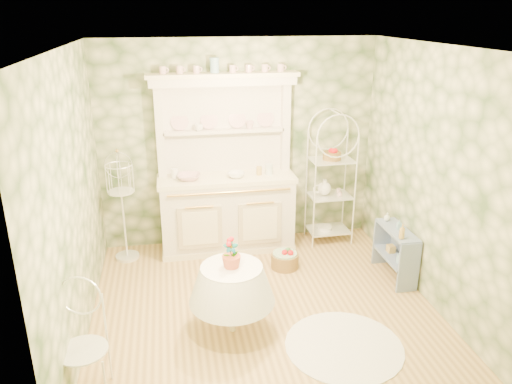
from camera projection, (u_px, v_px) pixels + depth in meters
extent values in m
plane|color=tan|center=(264.00, 308.00, 5.34)|extent=(3.60, 3.60, 0.00)
plane|color=white|center=(266.00, 47.00, 4.41)|extent=(3.60, 3.60, 0.00)
plane|color=beige|center=(73.00, 202.00, 4.58)|extent=(3.60, 3.60, 0.00)
plane|color=beige|center=(435.00, 180.00, 5.18)|extent=(3.60, 3.60, 0.00)
plane|color=beige|center=(238.00, 144.00, 6.54)|extent=(3.60, 3.60, 0.00)
plane|color=beige|center=(319.00, 284.00, 3.22)|extent=(3.60, 3.60, 0.00)
cube|color=white|center=(226.00, 166.00, 6.32)|extent=(1.87, 0.61, 2.29)
cube|color=white|center=(330.00, 182.00, 6.66)|extent=(0.53, 0.39, 1.70)
cube|color=#7386AA|center=(395.00, 253.00, 5.89)|extent=(0.29, 0.72, 0.61)
cylinder|color=white|center=(232.00, 303.00, 4.87)|extent=(0.69, 0.69, 0.63)
cube|color=white|center=(82.00, 345.00, 3.97)|extent=(0.55, 0.55, 1.01)
cube|color=white|center=(122.00, 206.00, 6.18)|extent=(0.36, 0.36, 1.45)
cylinder|color=olive|center=(285.00, 260.00, 6.16)|extent=(0.36, 0.36, 0.20)
cylinder|color=white|center=(344.00, 346.00, 4.74)|extent=(1.42, 1.42, 0.01)
imported|color=white|center=(189.00, 179.00, 6.24)|extent=(0.32, 0.32, 0.07)
imported|color=white|center=(236.00, 177.00, 6.32)|extent=(0.28, 0.28, 0.07)
imported|color=white|center=(199.00, 128.00, 6.25)|extent=(0.14, 0.14, 0.09)
imported|color=white|center=(250.00, 126.00, 6.36)|extent=(0.12, 0.12, 0.10)
imported|color=#3F7238|center=(231.00, 255.00, 4.68)|extent=(0.15, 0.11, 0.27)
imported|color=#B89746|center=(402.00, 233.00, 5.53)|extent=(0.07, 0.07, 0.17)
imported|color=#7FAFC4|center=(399.00, 226.00, 5.77)|extent=(0.06, 0.06, 0.12)
imported|color=silver|center=(387.00, 218.00, 6.01)|extent=(0.10, 0.10, 0.10)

